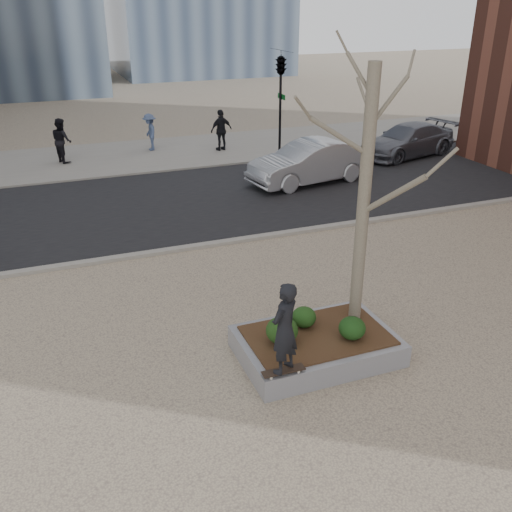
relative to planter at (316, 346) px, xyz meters
name	(u,v)px	position (x,y,z in m)	size (l,w,h in m)	color
ground	(269,366)	(-1.00, 0.00, -0.23)	(120.00, 120.00, 0.00)	tan
street	(158,205)	(-1.00, 10.00, -0.21)	(60.00, 8.00, 0.02)	black
far_sidewalk	(124,157)	(-1.00, 17.00, -0.21)	(60.00, 6.00, 0.02)	gray
planter	(316,346)	(0.00, 0.00, 0.00)	(3.00, 2.00, 0.45)	gray
planter_mulch	(317,335)	(0.00, 0.00, 0.25)	(2.70, 1.70, 0.04)	#382314
sycamore_tree	(367,160)	(1.00, 0.30, 3.56)	(2.80, 2.80, 6.60)	gray
shrub_left	(282,330)	(-0.75, -0.01, 0.52)	(0.61, 0.61, 0.52)	black
shrub_middle	(304,317)	(-0.11, 0.37, 0.47)	(0.48, 0.48, 0.41)	#143C13
shrub_right	(352,328)	(0.56, -0.35, 0.49)	(0.52, 0.52, 0.44)	#133B13
skateboard	(283,372)	(-1.10, -0.88, 0.26)	(0.78, 0.20, 0.07)	black
skateboarder	(284,329)	(-1.10, -0.88, 1.15)	(0.62, 0.41, 1.69)	black
car_silver	(309,162)	(4.94, 10.47, 0.58)	(1.66, 4.76, 1.57)	#A9ABB1
car_third	(407,140)	(10.77, 12.55, 0.49)	(1.95, 4.80, 1.39)	#565862
pedestrian_a	(62,140)	(-3.54, 16.96, 0.73)	(0.91, 0.71, 1.86)	black
pedestrian_b	(150,132)	(0.37, 17.71, 0.63)	(1.07, 0.62, 1.66)	#45577D
pedestrian_c	(221,130)	(3.42, 16.52, 0.72)	(1.08, 0.45, 1.85)	black
traffic_light_far	(280,105)	(5.50, 14.60, 2.02)	(0.60, 2.48, 4.50)	black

